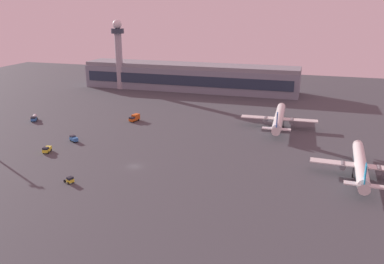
{
  "coord_description": "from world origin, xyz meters",
  "views": [
    {
      "loc": [
        54.22,
        -112.12,
        51.16
      ],
      "look_at": [
        11.03,
        29.79,
        4.0
      ],
      "focal_mm": 37.15,
      "sensor_mm": 36.0,
      "label": 1
    }
  ],
  "objects_px": {
    "control_tower": "(119,50)",
    "fuel_truck": "(34,118)",
    "airplane_terminal_side": "(361,165)",
    "maintenance_van": "(74,139)",
    "pushback_tug": "(70,180)",
    "airplane_taxiway_distant": "(279,118)",
    "catering_truck": "(135,118)",
    "cargo_loader": "(47,149)"
  },
  "relations": [
    {
      "from": "control_tower",
      "to": "fuel_truck",
      "type": "relative_size",
      "value": 6.65
    },
    {
      "from": "airplane_terminal_side",
      "to": "maintenance_van",
      "type": "xyz_separation_m",
      "value": [
        -104.99,
        3.03,
        -2.63
      ]
    },
    {
      "from": "airplane_terminal_side",
      "to": "pushback_tug",
      "type": "relative_size",
      "value": 11.13
    },
    {
      "from": "airplane_taxiway_distant",
      "to": "catering_truck",
      "type": "height_order",
      "value": "airplane_taxiway_distant"
    },
    {
      "from": "airplane_terminal_side",
      "to": "cargo_loader",
      "type": "bearing_deg",
      "value": -172.01
    },
    {
      "from": "airplane_terminal_side",
      "to": "catering_truck",
      "type": "bearing_deg",
      "value": 161.03
    },
    {
      "from": "cargo_loader",
      "to": "fuel_truck",
      "type": "height_order",
      "value": "fuel_truck"
    },
    {
      "from": "control_tower",
      "to": "pushback_tug",
      "type": "distance_m",
      "value": 146.97
    },
    {
      "from": "catering_truck",
      "to": "fuel_truck",
      "type": "bearing_deg",
      "value": 29.46
    },
    {
      "from": "fuel_truck",
      "to": "airplane_taxiway_distant",
      "type": "bearing_deg",
      "value": 161.42
    },
    {
      "from": "pushback_tug",
      "to": "catering_truck",
      "type": "xyz_separation_m",
      "value": [
        -10.11,
        68.08,
        0.51
      ]
    },
    {
      "from": "airplane_taxiway_distant",
      "to": "catering_truck",
      "type": "xyz_separation_m",
      "value": [
        -65.02,
        -9.63,
        -2.54
      ]
    },
    {
      "from": "pushback_tug",
      "to": "maintenance_van",
      "type": "bearing_deg",
      "value": -126.84
    },
    {
      "from": "control_tower",
      "to": "airplane_taxiway_distant",
      "type": "bearing_deg",
      "value": -28.64
    },
    {
      "from": "airplane_taxiway_distant",
      "to": "catering_truck",
      "type": "bearing_deg",
      "value": -173.39
    },
    {
      "from": "airplane_terminal_side",
      "to": "fuel_truck",
      "type": "xyz_separation_m",
      "value": [
        -139.56,
        23.78,
        -2.44
      ]
    },
    {
      "from": "fuel_truck",
      "to": "catering_truck",
      "type": "height_order",
      "value": "catering_truck"
    },
    {
      "from": "cargo_loader",
      "to": "fuel_truck",
      "type": "bearing_deg",
      "value": -59.81
    },
    {
      "from": "airplane_terminal_side",
      "to": "maintenance_van",
      "type": "height_order",
      "value": "airplane_terminal_side"
    },
    {
      "from": "fuel_truck",
      "to": "airplane_terminal_side",
      "type": "bearing_deg",
      "value": 140.11
    },
    {
      "from": "pushback_tug",
      "to": "cargo_loader",
      "type": "xyz_separation_m",
      "value": [
        -23.23,
        20.65,
        0.11
      ]
    },
    {
      "from": "pushback_tug",
      "to": "catering_truck",
      "type": "distance_m",
      "value": 68.83
    },
    {
      "from": "fuel_truck",
      "to": "maintenance_van",
      "type": "height_order",
      "value": "fuel_truck"
    },
    {
      "from": "pushback_tug",
      "to": "cargo_loader",
      "type": "relative_size",
      "value": 0.79
    },
    {
      "from": "airplane_taxiway_distant",
      "to": "fuel_truck",
      "type": "distance_m",
      "value": 112.58
    },
    {
      "from": "airplane_terminal_side",
      "to": "pushback_tug",
      "type": "xyz_separation_m",
      "value": [
        -84.23,
        -31.23,
        -2.74
      ]
    },
    {
      "from": "pushback_tug",
      "to": "maintenance_van",
      "type": "xyz_separation_m",
      "value": [
        -20.75,
        34.26,
        0.11
      ]
    },
    {
      "from": "control_tower",
      "to": "catering_truck",
      "type": "distance_m",
      "value": 82.47
    },
    {
      "from": "control_tower",
      "to": "pushback_tug",
      "type": "xyz_separation_m",
      "value": [
        51.25,
        -135.68,
        -23.73
      ]
    },
    {
      "from": "airplane_taxiway_distant",
      "to": "pushback_tug",
      "type": "distance_m",
      "value": 95.21
    },
    {
      "from": "airplane_taxiway_distant",
      "to": "fuel_truck",
      "type": "bearing_deg",
      "value": -170.18
    },
    {
      "from": "airplane_taxiway_distant",
      "to": "fuel_truck",
      "type": "relative_size",
      "value": 6.54
    },
    {
      "from": "airplane_taxiway_distant",
      "to": "pushback_tug",
      "type": "relative_size",
      "value": 12.06
    },
    {
      "from": "pushback_tug",
      "to": "cargo_loader",
      "type": "height_order",
      "value": "cargo_loader"
    },
    {
      "from": "control_tower",
      "to": "maintenance_van",
      "type": "relative_size",
      "value": 9.52
    },
    {
      "from": "airplane_terminal_side",
      "to": "airplane_taxiway_distant",
      "type": "xyz_separation_m",
      "value": [
        -29.32,
        46.48,
        0.32
      ]
    },
    {
      "from": "fuel_truck",
      "to": "control_tower",
      "type": "bearing_deg",
      "value": -123.11
    },
    {
      "from": "airplane_terminal_side",
      "to": "airplane_taxiway_distant",
      "type": "distance_m",
      "value": 54.96
    },
    {
      "from": "fuel_truck",
      "to": "catering_truck",
      "type": "xyz_separation_m",
      "value": [
        45.21,
        13.08,
        0.21
      ]
    },
    {
      "from": "cargo_loader",
      "to": "maintenance_van",
      "type": "distance_m",
      "value": 13.83
    },
    {
      "from": "airplane_taxiway_distant",
      "to": "maintenance_van",
      "type": "xyz_separation_m",
      "value": [
        -75.66,
        -43.45,
        -2.94
      ]
    },
    {
      "from": "pushback_tug",
      "to": "fuel_truck",
      "type": "distance_m",
      "value": 78.02
    }
  ]
}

